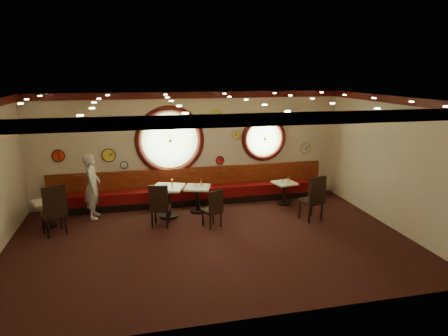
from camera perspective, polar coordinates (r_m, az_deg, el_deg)
floor at (r=9.23m, az=-1.82°, el=-10.41°), size 9.00×6.00×0.00m
ceiling at (r=8.44m, az=-1.99°, el=9.82°), size 9.00×6.00×0.02m
wall_back at (r=11.59m, az=-4.75°, el=2.88°), size 9.00×0.02×3.20m
wall_front at (r=5.92m, az=3.74°, el=-7.85°), size 9.00×0.02×3.20m
wall_right at (r=10.51m, az=22.96°, el=0.68°), size 0.02×6.00×3.20m
molding_back at (r=11.35m, az=-4.87°, el=10.33°), size 9.00×0.10×0.18m
molding_front at (r=5.60m, az=3.83°, el=6.87°), size 9.00×0.10×0.18m
molding_right at (r=10.27m, az=23.52°, el=8.90°), size 0.10×6.00×0.18m
banquette_base at (r=11.70m, az=-4.41°, el=-4.61°), size 8.00×0.55×0.20m
banquette_seat at (r=11.62m, az=-4.43°, el=-3.44°), size 8.00×0.55×0.30m
banquette_back at (r=11.72m, az=-4.63°, el=-1.26°), size 8.00×0.10×0.55m
porthole_left_glass at (r=11.47m, az=-7.75°, el=3.95°), size 1.66×0.02×1.66m
porthole_left_frame at (r=11.46m, az=-7.74°, el=3.94°), size 1.98×0.18×1.98m
porthole_left_ring at (r=11.43m, az=-7.73°, el=3.92°), size 1.61×0.03×1.61m
porthole_right_glass at (r=12.05m, az=5.66°, el=4.24°), size 1.10×0.02×1.10m
porthole_right_frame at (r=12.04m, az=5.68°, el=4.23°), size 1.38×0.18×1.38m
porthole_right_ring at (r=12.01m, az=5.73°, el=4.21°), size 1.09×0.03×1.09m
wall_clock_0 at (r=11.53m, az=-14.07°, el=0.41°), size 0.20×0.03×0.20m
wall_clock_1 at (r=12.57m, az=11.53°, el=2.80°), size 0.34×0.03×0.34m
wall_clock_2 at (r=11.54m, az=-1.10°, el=7.64°), size 0.30×0.03×0.30m
wall_clock_3 at (r=11.78m, az=-0.59°, el=1.11°), size 0.24×0.03×0.24m
wall_clock_4 at (r=11.43m, az=-20.96°, el=5.67°), size 0.26×0.03×0.26m
wall_clock_5 at (r=11.32m, az=-14.95°, el=6.55°), size 0.24×0.03×0.24m
wall_clock_6 at (r=11.48m, az=-16.15°, el=1.76°), size 0.36×0.03×0.36m
wall_clock_7 at (r=11.62m, az=-22.57°, el=1.64°), size 0.32×0.03×0.32m
wall_clock_8 at (r=12.33m, az=10.67°, el=7.10°), size 0.28×0.03×0.28m
wall_clock_9 at (r=11.75m, az=1.79°, el=4.80°), size 0.22×0.03×0.22m
table_a at (r=10.82m, az=-23.88°, el=-5.55°), size 0.79×0.79×0.66m
table_b at (r=10.58m, az=-7.97°, el=-4.26°), size 0.99×0.99×0.84m
table_c at (r=10.89m, az=-3.79°, el=-4.03°), size 0.82×0.82×0.72m
table_d at (r=11.66m, az=8.62°, el=-3.18°), size 0.71×0.71×0.66m
chair_a at (r=10.08m, az=-23.13°, el=-5.17°), size 0.68×0.68×0.76m
chair_b at (r=9.92m, az=-9.19°, el=-4.94°), size 0.57×0.57×0.68m
chair_c at (r=9.79m, az=-1.45°, el=-5.46°), size 0.54×0.54×0.60m
chair_d at (r=10.44m, az=12.77°, el=-3.85°), size 0.61×0.61×0.74m
condiment_a_salt at (r=10.77m, az=-24.33°, el=-4.07°), size 0.03×0.03×0.09m
condiment_b_salt at (r=10.48m, az=-8.24°, el=-2.36°), size 0.04×0.04×0.11m
condiment_c_salt at (r=10.80m, az=-4.30°, el=-2.47°), size 0.03×0.03×0.09m
condiment_d_salt at (r=11.56m, az=8.41°, el=-1.78°), size 0.04×0.04×0.11m
condiment_a_pepper at (r=10.66m, az=-23.94°, el=-4.17°), size 0.04×0.04×0.10m
condiment_b_pepper at (r=10.47m, az=-8.27°, el=-2.39°), size 0.04×0.04×0.10m
condiment_c_pepper at (r=10.77m, az=-3.93°, el=-2.46°), size 0.04×0.04×0.10m
condiment_d_pepper at (r=11.57m, az=8.87°, el=-1.84°), size 0.03×0.03×0.09m
condiment_a_bottle at (r=10.75m, az=-23.75°, el=-3.91°), size 0.04×0.04×0.14m
condiment_b_bottle at (r=10.55m, az=-7.44°, el=-2.06°), size 0.05×0.05×0.16m
condiment_c_bottle at (r=10.91m, az=-3.26°, el=-2.03°), size 0.06×0.06×0.18m
condiment_d_bottle at (r=11.65m, az=9.14°, el=-1.52°), size 0.05×0.05×0.17m
waiter at (r=10.93m, az=-18.30°, el=-2.44°), size 0.45×0.65×1.72m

